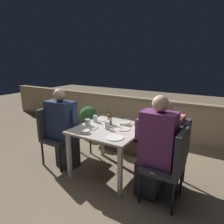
# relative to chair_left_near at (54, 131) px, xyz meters

# --- Properties ---
(ground_plane) EXTENTS (16.00, 16.00, 0.00)m
(ground_plane) POSITION_rel_chair_left_near_xyz_m (0.96, 0.17, -0.55)
(ground_plane) COLOR #847056
(parapet_wall) EXTENTS (9.00, 0.18, 0.85)m
(parapet_wall) POSITION_rel_chair_left_near_xyz_m (0.96, 1.94, -0.12)
(parapet_wall) COLOR tan
(parapet_wall) RESTS_ON ground_plane
(dining_table) EXTENTS (0.93, 0.95, 0.73)m
(dining_table) POSITION_rel_chair_left_near_xyz_m (0.96, 0.17, 0.08)
(dining_table) COLOR #BCB2A3
(dining_table) RESTS_ON ground_plane
(planter_hedge) EXTENTS (0.80, 0.47, 0.60)m
(planter_hedge) POSITION_rel_chair_left_near_xyz_m (0.79, 1.01, -0.21)
(planter_hedge) COLOR brown
(planter_hedge) RESTS_ON ground_plane
(chair_left_near) EXTENTS (0.46, 0.45, 0.93)m
(chair_left_near) POSITION_rel_chair_left_near_xyz_m (0.00, 0.00, 0.00)
(chair_left_near) COLOR #333338
(chair_left_near) RESTS_ON ground_plane
(person_navy_jumper) EXTENTS (0.51, 0.26, 1.25)m
(person_navy_jumper) POSITION_rel_chair_left_near_xyz_m (0.21, -0.00, 0.07)
(person_navy_jumper) COLOR #282833
(person_navy_jumper) RESTS_ON ground_plane
(chair_left_far) EXTENTS (0.46, 0.45, 0.93)m
(chair_left_far) POSITION_rel_chair_left_near_xyz_m (0.02, 0.34, 0.00)
(chair_left_far) COLOR #333338
(chair_left_far) RESTS_ON ground_plane
(chair_right_near) EXTENTS (0.46, 0.45, 0.93)m
(chair_right_near) POSITION_rel_chair_left_near_xyz_m (1.92, -0.01, 0.00)
(chair_right_near) COLOR #333338
(chair_right_near) RESTS_ON ground_plane
(person_purple_stripe) EXTENTS (0.49, 0.26, 1.30)m
(person_purple_stripe) POSITION_rel_chair_left_near_xyz_m (1.71, -0.01, 0.10)
(person_purple_stripe) COLOR #282833
(person_purple_stripe) RESTS_ON ground_plane
(chair_right_far) EXTENTS (0.46, 0.45, 0.93)m
(chair_right_far) POSITION_rel_chair_left_near_xyz_m (1.88, 0.32, 0.00)
(chair_right_far) COLOR #333338
(chair_right_far) RESTS_ON ground_plane
(person_coral_top) EXTENTS (0.52, 0.26, 1.19)m
(person_coral_top) POSITION_rel_chair_left_near_xyz_m (1.67, 0.32, 0.04)
(person_coral_top) COLOR #282833
(person_coral_top) RESTS_ON ground_plane
(beer_bottle) EXTENTS (0.07, 0.07, 0.24)m
(beer_bottle) POSITION_rel_chair_left_near_xyz_m (0.88, 0.31, 0.27)
(beer_bottle) COLOR brown
(beer_bottle) RESTS_ON dining_table
(plate_0) EXTENTS (0.18, 0.18, 0.01)m
(plate_0) POSITION_rel_chair_left_near_xyz_m (0.65, 0.44, 0.18)
(plate_0) COLOR silver
(plate_0) RESTS_ON dining_table
(plate_1) EXTENTS (0.23, 0.23, 0.01)m
(plate_1) POSITION_rel_chair_left_near_xyz_m (1.22, -0.12, 0.18)
(plate_1) COLOR white
(plate_1) RESTS_ON dining_table
(plate_2) EXTENTS (0.20, 0.20, 0.01)m
(plate_2) POSITION_rel_chair_left_near_xyz_m (1.16, 0.22, 0.18)
(plate_2) COLOR silver
(plate_2) RESTS_ON dining_table
(bowl_0) EXTENTS (0.16, 0.16, 0.05)m
(bowl_0) POSITION_rel_chair_left_near_xyz_m (1.29, 0.48, 0.20)
(bowl_0) COLOR tan
(bowl_0) RESTS_ON dining_table
(bowl_1) EXTENTS (0.12, 0.12, 0.04)m
(bowl_1) POSITION_rel_chair_left_near_xyz_m (0.80, -0.18, 0.20)
(bowl_1) COLOR silver
(bowl_1) RESTS_ON dining_table
(bowl_2) EXTENTS (0.17, 0.17, 0.05)m
(bowl_2) POSITION_rel_chair_left_near_xyz_m (1.09, 0.41, 0.20)
(bowl_2) COLOR beige
(bowl_2) RESTS_ON dining_table
(glass_cup_0) EXTENTS (0.06, 0.06, 0.08)m
(glass_cup_0) POSITION_rel_chair_left_near_xyz_m (0.90, 0.22, 0.21)
(glass_cup_0) COLOR silver
(glass_cup_0) RESTS_ON dining_table
(glass_cup_1) EXTENTS (0.08, 0.08, 0.09)m
(glass_cup_1) POSITION_rel_chair_left_near_xyz_m (0.62, 0.10, 0.22)
(glass_cup_1) COLOR silver
(glass_cup_1) RESTS_ON dining_table
(glass_cup_2) EXTENTS (0.06, 0.06, 0.11)m
(glass_cup_2) POSITION_rel_chair_left_near_xyz_m (0.96, 0.11, 0.23)
(glass_cup_2) COLOR silver
(glass_cup_2) RESTS_ON dining_table
(glass_cup_3) EXTENTS (0.07, 0.07, 0.10)m
(glass_cup_3) POSITION_rel_chair_left_near_xyz_m (0.62, 0.30, 0.23)
(glass_cup_3) COLOR silver
(glass_cup_3) RESTS_ON dining_table
(fork_0) EXTENTS (0.04, 0.17, 0.01)m
(fork_0) POSITION_rel_chair_left_near_xyz_m (0.82, 0.02, 0.18)
(fork_0) COLOR silver
(fork_0) RESTS_ON dining_table
(potted_plant) EXTENTS (0.36, 0.36, 0.72)m
(potted_plant) POSITION_rel_chair_left_near_xyz_m (-0.13, 1.08, -0.11)
(potted_plant) COLOR #B2A899
(potted_plant) RESTS_ON ground_plane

